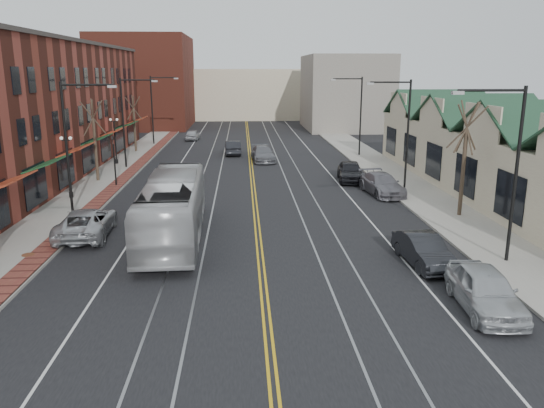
{
  "coord_description": "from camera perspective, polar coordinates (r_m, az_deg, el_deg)",
  "views": [
    {
      "loc": [
        -0.8,
        -16.78,
        8.79
      ],
      "look_at": [
        0.71,
        10.03,
        2.0
      ],
      "focal_mm": 35.0,
      "sensor_mm": 36.0,
      "label": 1
    }
  ],
  "objects": [
    {
      "name": "transit_bus",
      "position": [
        28.6,
        -10.59,
        -0.44
      ],
      "size": [
        3.2,
        12.18,
        3.37
      ],
      "primitive_type": "imported",
      "rotation": [
        0.0,
        0.0,
        3.17
      ],
      "color": "#BBBBBD",
      "rests_on": "ground"
    },
    {
      "name": "tree_left_near",
      "position": [
        44.66,
        -18.53,
        6.68
      ],
      "size": [
        1.78,
        1.37,
        6.48
      ],
      "color": "#382B21",
      "rests_on": "sidewalk_left"
    },
    {
      "name": "streetlight_l_1",
      "position": [
        34.55,
        -20.63,
        7.04
      ],
      "size": [
        3.33,
        0.25,
        8.0
      ],
      "color": "black",
      "rests_on": "sidewalk_left"
    },
    {
      "name": "backdrop_right",
      "position": [
        83.36,
        7.86,
        11.8
      ],
      "size": [
        12.0,
        16.0,
        11.0
      ],
      "primitive_type": "cube",
      "color": "slate",
      "rests_on": "ground"
    },
    {
      "name": "distant_car_right",
      "position": [
        52.72,
        -0.99,
        5.41
      ],
      "size": [
        2.51,
        5.3,
        1.49
      ],
      "primitive_type": "imported",
      "rotation": [
        0.0,
        0.0,
        0.08
      ],
      "color": "slate",
      "rests_on": "ground"
    },
    {
      "name": "parked_car_c",
      "position": [
        39.28,
        11.75,
        2.1
      ],
      "size": [
        2.76,
        5.48,
        1.53
      ],
      "primitive_type": "imported",
      "rotation": [
        0.0,
        0.0,
        0.12
      ],
      "color": "slate",
      "rests_on": "ground"
    },
    {
      "name": "backdrop_left",
      "position": [
        88.12,
        -13.5,
        12.65
      ],
      "size": [
        14.0,
        18.0,
        14.0
      ],
      "primitive_type": "cube",
      "color": "maroon",
      "rests_on": "ground"
    },
    {
      "name": "building_right",
      "position": [
        41.81,
        23.6,
        4.08
      ],
      "size": [
        8.0,
        36.0,
        4.6
      ],
      "primitive_type": "cube",
      "color": "#C2B095",
      "rests_on": "ground"
    },
    {
      "name": "building_left",
      "position": [
        47.52,
        -26.07,
        8.81
      ],
      "size": [
        10.0,
        50.0,
        11.0
      ],
      "primitive_type": "cube",
      "color": "maroon",
      "rests_on": "ground"
    },
    {
      "name": "parked_car_a",
      "position": [
        21.6,
        21.94,
        -8.57
      ],
      "size": [
        2.25,
        4.9,
        1.63
      ],
      "primitive_type": "imported",
      "rotation": [
        0.0,
        0.0,
        -0.07
      ],
      "color": "#B5B9BD",
      "rests_on": "ground"
    },
    {
      "name": "sidewalk_right",
      "position": [
        39.91,
        15.56,
        1.05
      ],
      "size": [
        4.0,
        120.0,
        0.15
      ],
      "primitive_type": "cube",
      "color": "gray",
      "rests_on": "ground"
    },
    {
      "name": "parked_car_b",
      "position": [
        25.56,
        15.96,
        -4.78
      ],
      "size": [
        1.87,
        4.47,
        1.44
      ],
      "primitive_type": "imported",
      "rotation": [
        0.0,
        0.0,
        0.08
      ],
      "color": "black",
      "rests_on": "ground"
    },
    {
      "name": "parked_suv",
      "position": [
        30.42,
        -19.34,
        -1.9
      ],
      "size": [
        2.89,
        5.74,
        1.56
      ],
      "primitive_type": "imported",
      "rotation": [
        0.0,
        0.0,
        3.2
      ],
      "color": "#ADB0B4",
      "rests_on": "ground"
    },
    {
      "name": "streetlight_r_1",
      "position": [
        40.72,
        13.85,
        8.48
      ],
      "size": [
        3.33,
        0.25,
        8.0
      ],
      "color": "black",
      "rests_on": "sidewalk_right"
    },
    {
      "name": "lamppost_l_2",
      "position": [
        39.24,
        -21.03,
        3.58
      ],
      "size": [
        0.84,
        0.28,
        4.27
      ],
      "color": "black",
      "rests_on": "sidewalk_left"
    },
    {
      "name": "distant_car_left",
      "position": [
        57.17,
        -4.24,
        6.07
      ],
      "size": [
        1.85,
        4.61,
        1.49
      ],
      "primitive_type": "imported",
      "rotation": [
        0.0,
        0.0,
        3.2
      ],
      "color": "black",
      "rests_on": "ground"
    },
    {
      "name": "streetlight_r_2",
      "position": [
        56.17,
        9.09,
        10.18
      ],
      "size": [
        3.33,
        0.25,
        8.0
      ],
      "color": "black",
      "rests_on": "sidewalk_right"
    },
    {
      "name": "traffic_signal",
      "position": [
        42.43,
        -16.61,
        4.87
      ],
      "size": [
        0.18,
        0.15,
        3.8
      ],
      "color": "black",
      "rests_on": "sidewalk_left"
    },
    {
      "name": "tree_right_mid",
      "position": [
        33.91,
        19.98,
        4.79
      ],
      "size": [
        1.9,
        1.46,
        6.93
      ],
      "color": "#382B21",
      "rests_on": "sidewalk_right"
    },
    {
      "name": "lamppost_l_3",
      "position": [
        52.59,
        -16.5,
        6.42
      ],
      "size": [
        0.84,
        0.28,
        4.27
      ],
      "color": "black",
      "rests_on": "sidewalk_left"
    },
    {
      "name": "parked_car_d",
      "position": [
        43.54,
        8.42,
        3.5
      ],
      "size": [
        2.52,
        5.06,
        1.65
      ],
      "primitive_type": "imported",
      "rotation": [
        0.0,
        0.0,
        -0.12
      ],
      "color": "black",
      "rests_on": "ground"
    },
    {
      "name": "tree_left_far",
      "position": [
        60.18,
        -14.59,
        8.49
      ],
      "size": [
        1.66,
        1.28,
        6.02
      ],
      "color": "#382B21",
      "rests_on": "sidewalk_left"
    },
    {
      "name": "backdrop_mid",
      "position": [
        101.87,
        -2.84,
        11.76
      ],
      "size": [
        22.0,
        14.0,
        9.0
      ],
      "primitive_type": "cube",
      "color": "#C2B095",
      "rests_on": "ground"
    },
    {
      "name": "distant_car_far",
      "position": [
        69.85,
        -8.52,
        7.37
      ],
      "size": [
        1.88,
        4.07,
        1.35
      ],
      "primitive_type": "imported",
      "rotation": [
        0.0,
        0.0,
        3.07
      ],
      "color": "#A9AAB0",
      "rests_on": "ground"
    },
    {
      "name": "streetlight_r_0",
      "position": [
        25.95,
        24.06,
        4.62
      ],
      "size": [
        3.33,
        0.25,
        8.0
      ],
      "color": "black",
      "rests_on": "sidewalk_right"
    },
    {
      "name": "streetlight_l_2",
      "position": [
        49.98,
        -15.26,
        9.38
      ],
      "size": [
        3.33,
        0.25,
        8.0
      ],
      "color": "black",
      "rests_on": "sidewalk_left"
    },
    {
      "name": "manhole_far",
      "position": [
        28.22,
        -24.77,
        -4.98
      ],
      "size": [
        0.6,
        0.6,
        0.02
      ],
      "primitive_type": "cylinder",
      "color": "#592D19",
      "rests_on": "sidewalk_left"
    },
    {
      "name": "ground",
      "position": [
        18.96,
        -0.45,
        -13.43
      ],
      "size": [
        160.0,
        160.0,
        0.0
      ],
      "primitive_type": "plane",
      "color": "black",
      "rests_on": "ground"
    },
    {
      "name": "sidewalk_left",
      "position": [
        39.42,
        -19.65,
        0.58
      ],
      "size": [
        4.0,
        120.0,
        0.15
      ],
      "primitive_type": "cube",
      "color": "gray",
      "rests_on": "ground"
    },
    {
      "name": "streetlight_l_3",
      "position": [
        65.69,
        -12.42,
        10.58
      ],
      "size": [
        3.33,
        0.25,
        8.0
      ],
      "color": "black",
      "rests_on": "sidewalk_left"
    }
  ]
}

